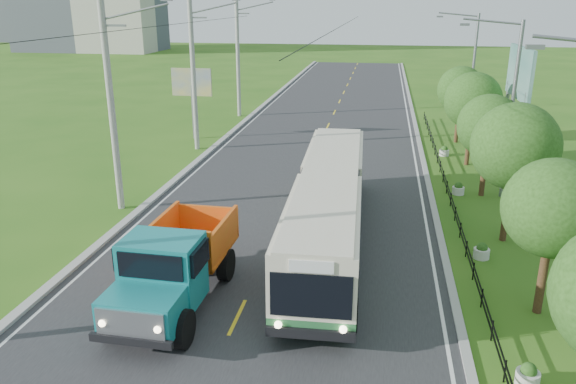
% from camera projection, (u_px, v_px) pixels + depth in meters
% --- Properties ---
extents(ground, '(240.00, 240.00, 0.00)m').
position_uv_depth(ground, '(237.00, 317.00, 18.44)').
color(ground, '#2C5E16').
rests_on(ground, ground).
extents(road, '(14.00, 120.00, 0.02)m').
position_uv_depth(road, '(313.00, 158.00, 37.09)').
color(road, '#28282B').
rests_on(road, ground).
extents(curb_left, '(0.40, 120.00, 0.15)m').
position_uv_depth(curb_left, '(208.00, 152.00, 38.20)').
color(curb_left, '#9E9E99').
rests_on(curb_left, ground).
extents(curb_right, '(0.30, 120.00, 0.10)m').
position_uv_depth(curb_right, '(424.00, 162.00, 35.96)').
color(curb_right, '#9E9E99').
rests_on(curb_right, ground).
extents(edge_line_left, '(0.12, 120.00, 0.00)m').
position_uv_depth(edge_line_left, '(216.00, 153.00, 38.13)').
color(edge_line_left, silver).
rests_on(edge_line_left, road).
extents(edge_line_right, '(0.12, 120.00, 0.00)m').
position_uv_depth(edge_line_right, '(416.00, 162.00, 36.05)').
color(edge_line_right, silver).
rests_on(edge_line_right, road).
extents(centre_dash, '(0.12, 2.20, 0.00)m').
position_uv_depth(centre_dash, '(237.00, 317.00, 18.43)').
color(centre_dash, yellow).
rests_on(centre_dash, road).
extents(railing_right, '(0.04, 40.00, 0.60)m').
position_uv_depth(railing_right, '(447.00, 188.00, 30.15)').
color(railing_right, black).
rests_on(railing_right, ground).
extents(pole_near, '(3.51, 0.32, 10.00)m').
position_uv_depth(pole_near, '(112.00, 107.00, 26.48)').
color(pole_near, gray).
rests_on(pole_near, ground).
extents(pole_mid, '(3.51, 0.32, 10.00)m').
position_uv_depth(pole_mid, '(194.00, 75.00, 37.67)').
color(pole_mid, gray).
rests_on(pole_mid, ground).
extents(pole_far, '(3.51, 0.32, 10.00)m').
position_uv_depth(pole_far, '(238.00, 58.00, 48.87)').
color(pole_far, gray).
rests_on(pole_far, ground).
extents(tree_second, '(3.18, 3.26, 5.30)m').
position_uv_depth(tree_second, '(553.00, 212.00, 17.75)').
color(tree_second, '#382314').
rests_on(tree_second, ground).
extents(tree_third, '(3.60, 3.62, 6.00)m').
position_uv_depth(tree_third, '(515.00, 151.00, 23.19)').
color(tree_third, '#382314').
rests_on(tree_third, ground).
extents(tree_fourth, '(3.24, 3.31, 5.40)m').
position_uv_depth(tree_fourth, '(489.00, 129.00, 28.92)').
color(tree_fourth, '#382314').
rests_on(tree_fourth, ground).
extents(tree_fifth, '(3.48, 3.52, 5.80)m').
position_uv_depth(tree_fifth, '(473.00, 104.00, 34.43)').
color(tree_fifth, '#382314').
rests_on(tree_fifth, ground).
extents(tree_back, '(3.30, 3.36, 5.50)m').
position_uv_depth(tree_back, '(461.00, 92.00, 40.09)').
color(tree_back, '#382314').
rests_on(tree_back, ground).
extents(streetlight_mid, '(3.02, 0.20, 9.07)m').
position_uv_depth(streetlight_mid, '(509.00, 104.00, 28.24)').
color(streetlight_mid, slate).
rests_on(streetlight_mid, ground).
extents(streetlight_far, '(3.02, 0.20, 9.07)m').
position_uv_depth(streetlight_far, '(471.00, 71.00, 41.30)').
color(streetlight_far, slate).
rests_on(streetlight_far, ground).
extents(planter_front, '(0.64, 0.64, 0.67)m').
position_uv_depth(planter_front, '(528.00, 376.00, 15.13)').
color(planter_front, silver).
rests_on(planter_front, ground).
extents(planter_near, '(0.64, 0.64, 0.67)m').
position_uv_depth(planter_near, '(482.00, 252.00, 22.60)').
color(planter_near, silver).
rests_on(planter_near, ground).
extents(planter_mid, '(0.64, 0.64, 0.67)m').
position_uv_depth(planter_mid, '(458.00, 189.00, 30.06)').
color(planter_mid, silver).
rests_on(planter_mid, ground).
extents(planter_far, '(0.64, 0.64, 0.67)m').
position_uv_depth(planter_far, '(444.00, 151.00, 37.52)').
color(planter_far, silver).
rests_on(planter_far, ground).
extents(billboard_left, '(3.00, 0.20, 5.20)m').
position_uv_depth(billboard_left, '(192.00, 87.00, 41.07)').
color(billboard_left, slate).
rests_on(billboard_left, ground).
extents(billboard_right, '(0.24, 6.00, 7.30)m').
position_uv_depth(billboard_right, '(519.00, 80.00, 33.43)').
color(billboard_right, slate).
rests_on(billboard_right, ground).
extents(bus, '(3.18, 16.33, 3.14)m').
position_uv_depth(bus, '(329.00, 202.00, 23.48)').
color(bus, '#2A6A38').
rests_on(bus, ground).
extents(dump_truck, '(2.82, 6.83, 2.84)m').
position_uv_depth(dump_truck, '(174.00, 261.00, 18.76)').
color(dump_truck, '#168085').
rests_on(dump_truck, ground).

